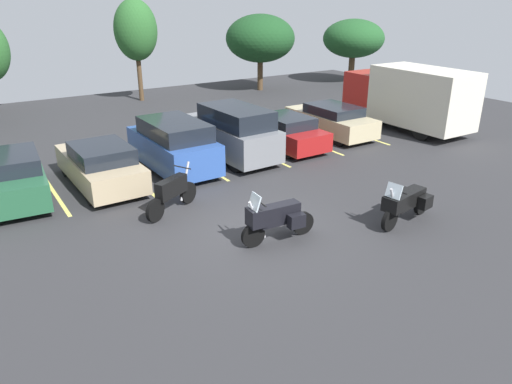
# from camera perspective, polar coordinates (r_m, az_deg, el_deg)

# --- Properties ---
(ground) EXTENTS (44.00, 44.00, 0.10)m
(ground) POSITION_cam_1_polar(r_m,az_deg,el_deg) (13.28, 0.14, -4.67)
(ground) COLOR #2D2D30
(motorcycle_touring) EXTENTS (2.15, 0.91, 1.44)m
(motorcycle_touring) POSITION_cam_1_polar(r_m,az_deg,el_deg) (12.40, 2.37, -3.07)
(motorcycle_touring) COLOR black
(motorcycle_touring) RESTS_ON ground
(motorcycle_second) EXTENTS (2.01, 1.12, 1.33)m
(motorcycle_second) POSITION_cam_1_polar(r_m,az_deg,el_deg) (14.30, -9.93, -0.03)
(motorcycle_second) COLOR black
(motorcycle_second) RESTS_ON ground
(motorcycle_third) EXTENTS (2.26, 0.99, 1.36)m
(motorcycle_third) POSITION_cam_1_polar(r_m,az_deg,el_deg) (14.01, 17.33, -1.14)
(motorcycle_third) COLOR black
(motorcycle_third) RESTS_ON ground
(parking_stripes) EXTENTS (21.40, 4.78, 0.01)m
(parking_stripes) POSITION_cam_1_polar(r_m,az_deg,el_deg) (17.75, -14.59, 1.92)
(parking_stripes) COLOR #EAE066
(parking_stripes) RESTS_ON ground
(car_green) EXTENTS (2.12, 4.54, 1.52)m
(car_green) POSITION_cam_1_polar(r_m,az_deg,el_deg) (16.78, -26.96, 1.67)
(car_green) COLOR #235638
(car_green) RESTS_ON ground
(car_tan) EXTENTS (1.91, 4.55, 1.48)m
(car_tan) POSITION_cam_1_polar(r_m,az_deg,el_deg) (16.88, -17.97, 3.05)
(car_tan) COLOR tan
(car_tan) RESTS_ON ground
(car_blue) EXTENTS (1.95, 4.32, 1.88)m
(car_blue) POSITION_cam_1_polar(r_m,az_deg,el_deg) (17.68, -9.75, 5.48)
(car_blue) COLOR #2D519E
(car_blue) RESTS_ON ground
(car_grey) EXTENTS (2.00, 4.80, 2.07)m
(car_grey) POSITION_cam_1_polar(r_m,az_deg,el_deg) (18.84, -2.92, 7.08)
(car_grey) COLOR slate
(car_grey) RESTS_ON ground
(car_red) EXTENTS (1.85, 4.62, 1.38)m
(car_red) POSITION_cam_1_polar(r_m,az_deg,el_deg) (20.42, 3.04, 7.25)
(car_red) COLOR maroon
(car_red) RESTS_ON ground
(car_champagne) EXTENTS (1.85, 4.56, 1.41)m
(car_champagne) POSITION_cam_1_polar(r_m,az_deg,el_deg) (22.34, 8.85, 8.44)
(car_champagne) COLOR #C1B289
(car_champagne) RESTS_ON ground
(box_truck) EXTENTS (2.38, 6.44, 2.91)m
(box_truck) POSITION_cam_1_polar(r_m,az_deg,el_deg) (24.18, 17.70, 10.75)
(box_truck) COLOR #A51E19
(box_truck) RESTS_ON ground
(tree_center) EXTENTS (2.49, 2.49, 5.82)m
(tree_center) POSITION_cam_1_polar(r_m,az_deg,el_deg) (30.18, -14.09, 18.10)
(tree_center) COLOR #4C3823
(tree_center) RESTS_ON ground
(tree_rear) EXTENTS (4.50, 4.50, 4.87)m
(tree_rear) POSITION_cam_1_polar(r_m,az_deg,el_deg) (32.88, 0.51, 17.75)
(tree_rear) COLOR #4C3823
(tree_rear) RESTS_ON ground
(tree_right) EXTENTS (4.36, 4.36, 4.42)m
(tree_right) POSITION_cam_1_polar(r_m,az_deg,el_deg) (36.79, 11.50, 17.40)
(tree_right) COLOR #4C3823
(tree_right) RESTS_ON ground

